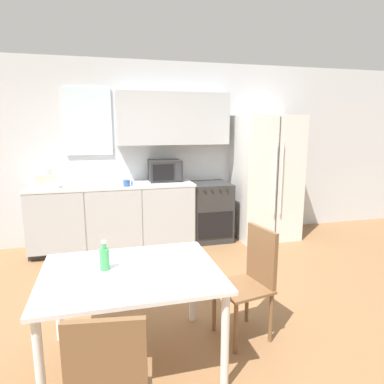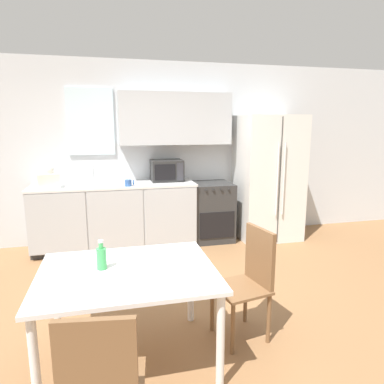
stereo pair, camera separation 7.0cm
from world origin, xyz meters
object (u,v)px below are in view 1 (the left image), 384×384
Objects in this scene: oven_range at (209,211)px; dining_table at (131,282)px; microwave at (165,171)px; coffee_mug at (127,183)px; refrigerator at (265,177)px; dining_chair_side at (253,274)px; drink_bottle at (105,258)px.

oven_range reaches higher than dining_table.
microwave is 0.68m from coffee_mug.
refrigerator reaches higher than microwave.
dining_chair_side is 1.22m from drink_bottle.
refrigerator reaches higher than dining_table.
refrigerator is 1.59m from microwave.
oven_range is at bearing 61.35° from dining_table.
coffee_mug is (-0.58, -0.33, -0.11)m from microwave.
oven_range is 2.99m from drink_bottle.
microwave reaches higher than coffee_mug.
microwave reaches higher than oven_range.
oven_range is at bearing 10.79° from coffee_mug.
microwave is 0.37× the size of dining_table.
oven_range is 0.71× the size of dining_table.
dining_table is at bearing 84.98° from dining_chair_side.
microwave is at bearing 74.62° from dining_table.
oven_range is at bearing -7.64° from microwave.
dining_chair_side is at bearing -99.25° from oven_range.
refrigerator is at bearing -4.82° from oven_range.
coffee_mug is at bearing 86.29° from dining_table.
refrigerator is 3.48m from drink_bottle.
microwave is 2.12× the size of drink_bottle.
dining_chair_side is (0.85, -2.23, -0.45)m from coffee_mug.
dining_table is at bearing -93.71° from coffee_mug.
drink_bottle is (-2.49, -2.43, -0.14)m from refrigerator.
microwave reaches higher than dining_table.
drink_bottle is (-1.59, -2.51, 0.37)m from oven_range.
dining_chair_side is at bearing -83.94° from microwave.
coffee_mug reaches higher than oven_range.
dining_chair_side reaches higher than oven_range.
refrigerator is 2.16m from coffee_mug.
microwave is (-0.67, 0.09, 0.65)m from oven_range.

